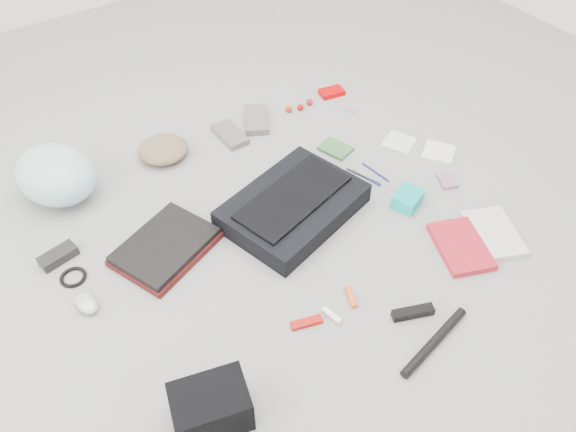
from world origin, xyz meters
TOP-DOWN VIEW (x-y plane):
  - ground_plane at (0.00, 0.00)m, footprint 4.00×4.00m
  - messenger_bag at (0.05, 0.04)m, footprint 0.55×0.45m
  - bag_flap at (0.05, 0.04)m, footprint 0.46×0.30m
  - laptop_sleeve at (-0.41, 0.13)m, footprint 0.39×0.35m
  - laptop at (-0.41, 0.13)m, footprint 0.38×0.33m
  - bike_helmet at (-0.60, 0.61)m, footprint 0.35×0.39m
  - beanie at (-0.20, 0.59)m, footprint 0.25×0.24m
  - mitten_left at (0.08, 0.55)m, footprint 0.09×0.17m
  - mitten_right at (0.23, 0.58)m, footprint 0.18×0.21m
  - power_brick at (-0.72, 0.30)m, footprint 0.13×0.08m
  - cable_coil at (-0.71, 0.20)m, footprint 0.09×0.09m
  - mouse at (-0.71, 0.06)m, footprint 0.07×0.11m
  - camera_bag at (-0.56, -0.47)m, footprint 0.23×0.18m
  - multitool at (-0.18, -0.37)m, footprint 0.10×0.05m
  - toiletry_tube_white at (-0.10, -0.39)m, footprint 0.03×0.07m
  - toiletry_tube_orange at (-0.01, -0.37)m, footprint 0.05×0.08m
  - u_lock at (0.11, -0.52)m, footprint 0.13×0.08m
  - bike_pump at (0.09, -0.63)m, footprint 0.30×0.09m
  - book_red at (0.42, -0.42)m, footprint 0.23×0.27m
  - book_white at (0.56, -0.44)m, footprint 0.23×0.27m
  - notepad at (0.39, 0.24)m, footprint 0.12×0.14m
  - pen_blue at (0.39, 0.04)m, footprint 0.04×0.13m
  - pen_black at (0.38, 0.05)m, footprint 0.06×0.14m
  - pen_navy at (0.44, 0.04)m, footprint 0.02×0.14m
  - accordion_wallet at (0.42, -0.15)m, footprint 0.13×0.12m
  - card_deck at (0.63, -0.15)m, footprint 0.09×0.10m
  - napkin_top at (0.64, 0.13)m, footprint 0.16×0.16m
  - napkin_bottom at (0.73, -0.00)m, footprint 0.17×0.17m
  - lollipop_a at (0.39, 0.57)m, footprint 0.04×0.04m
  - lollipop_b at (0.44, 0.55)m, footprint 0.03×0.03m
  - lollipop_c at (0.49, 0.56)m, footprint 0.03×0.03m
  - altoids_tin at (0.62, 0.57)m, footprint 0.12×0.09m
  - stamp_sheet at (0.62, 0.43)m, footprint 0.06×0.06m

SIDE VIEW (x-z plane):
  - ground_plane at x=0.00m, z-range 0.00..0.00m
  - stamp_sheet at x=0.62m, z-range 0.00..0.00m
  - napkin_top at x=0.64m, z-range 0.00..0.01m
  - napkin_bottom at x=0.73m, z-range 0.00..0.01m
  - pen_blue at x=0.39m, z-range 0.00..0.01m
  - pen_navy at x=0.44m, z-range 0.00..0.01m
  - pen_black at x=0.38m, z-range 0.00..0.01m
  - cable_coil at x=-0.71m, z-range 0.00..0.01m
  - notepad at x=0.39m, z-range 0.00..0.01m
  - multitool at x=-0.18m, z-range 0.00..0.02m
  - card_deck at x=0.63m, z-range 0.00..0.02m
  - toiletry_tube_white at x=-0.10m, z-range 0.00..0.02m
  - toiletry_tube_orange at x=-0.01m, z-range 0.00..0.02m
  - laptop_sleeve at x=-0.41m, z-range 0.00..0.02m
  - altoids_tin at x=0.62m, z-range 0.00..0.02m
  - book_white at x=0.56m, z-range 0.00..0.02m
  - book_red at x=0.42m, z-range 0.00..0.02m
  - u_lock at x=0.11m, z-range 0.00..0.03m
  - mitten_left at x=0.08m, z-range 0.00..0.03m
  - bike_pump at x=0.09m, z-range 0.00..0.03m
  - mitten_right at x=0.23m, z-range 0.00..0.03m
  - lollipop_b at x=0.44m, z-range 0.00..0.03m
  - lollipop_c at x=0.49m, z-range 0.00..0.03m
  - lollipop_a at x=0.39m, z-range 0.00..0.03m
  - power_brick at x=-0.72m, z-range 0.00..0.03m
  - mouse at x=-0.71m, z-range 0.00..0.04m
  - accordion_wallet at x=0.42m, z-range 0.00..0.05m
  - laptop at x=-0.41m, z-range 0.02..0.04m
  - beanie at x=-0.20m, z-range 0.00..0.07m
  - messenger_bag at x=0.05m, z-range 0.00..0.08m
  - camera_bag at x=-0.56m, z-range 0.00..0.13m
  - bag_flap at x=0.05m, z-range 0.08..0.09m
  - bike_helmet at x=-0.60m, z-range 0.00..0.19m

